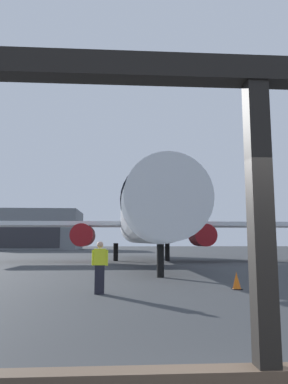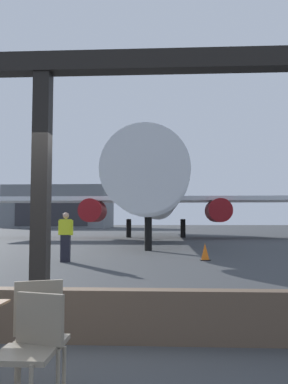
% 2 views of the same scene
% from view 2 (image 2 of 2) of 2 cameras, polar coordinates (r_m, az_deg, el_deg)
% --- Properties ---
extents(ground_plane, '(220.00, 220.00, 0.00)m').
position_cam_2_polar(ground_plane, '(44.87, 1.08, -6.00)').
color(ground_plane, '#383A3D').
extents(window_frame, '(8.67, 0.24, 3.51)m').
position_cam_2_polar(window_frame, '(5.05, -14.48, -6.01)').
color(window_frame, brown).
rests_on(window_frame, ground).
extents(cafe_chair_aisle_left, '(0.47, 0.47, 0.88)m').
position_cam_2_polar(cafe_chair_aisle_left, '(3.27, -15.65, -19.83)').
color(cafe_chair_aisle_left, gray).
rests_on(cafe_chair_aisle_left, ground).
extents(cafe_chair_aisle_right, '(0.50, 0.50, 0.92)m').
position_cam_2_polar(cafe_chair_aisle_right, '(3.60, -14.65, -18.22)').
color(cafe_chair_aisle_right, gray).
rests_on(cafe_chair_aisle_right, ground).
extents(airplane, '(29.28, 33.43, 10.59)m').
position_cam_2_polar(airplane, '(32.78, 1.55, -0.38)').
color(airplane, silver).
rests_on(airplane, ground).
extents(ground_crew_worker, '(0.56, 0.22, 1.74)m').
position_cam_2_polar(ground_crew_worker, '(14.48, -11.06, -6.18)').
color(ground_crew_worker, black).
rests_on(ground_crew_worker, ground).
extents(traffic_cone, '(0.36, 0.36, 0.63)m').
position_cam_2_polar(traffic_cone, '(15.02, 8.65, -8.44)').
color(traffic_cone, orange).
rests_on(traffic_cone, ground).
extents(distant_hangar, '(21.57, 16.15, 9.04)m').
position_cam_2_polar(distant_hangar, '(92.11, -11.64, -2.17)').
color(distant_hangar, slate).
rests_on(distant_hangar, ground).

